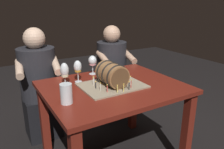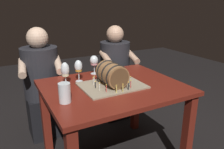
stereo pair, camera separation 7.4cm
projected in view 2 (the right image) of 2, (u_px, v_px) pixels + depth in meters
The scene contains 8 objects.
dining_table at pixel (113, 99), 1.87m from camera, with size 1.11×0.90×0.75m.
barrel_cake at pixel (112, 76), 1.79m from camera, with size 0.50×0.38×0.20m.
wine_glass_amber at pixel (78, 67), 1.88m from camera, with size 0.07×0.07×0.19m.
wine_glass_white at pixel (65, 71), 1.81m from camera, with size 0.07×0.07×0.19m.
wine_glass_rose at pixel (94, 61), 2.09m from camera, with size 0.08×0.08×0.18m.
beer_pint at pixel (65, 93), 1.50m from camera, with size 0.08×0.08×0.14m.
person_seated_left at pixel (42, 87), 2.33m from camera, with size 0.45×0.52×1.18m.
person_seated_right at pixel (115, 76), 2.73m from camera, with size 0.43×0.51×1.15m.
Camera 2 is at (-0.82, -1.51, 1.41)m, focal length 35.59 mm.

